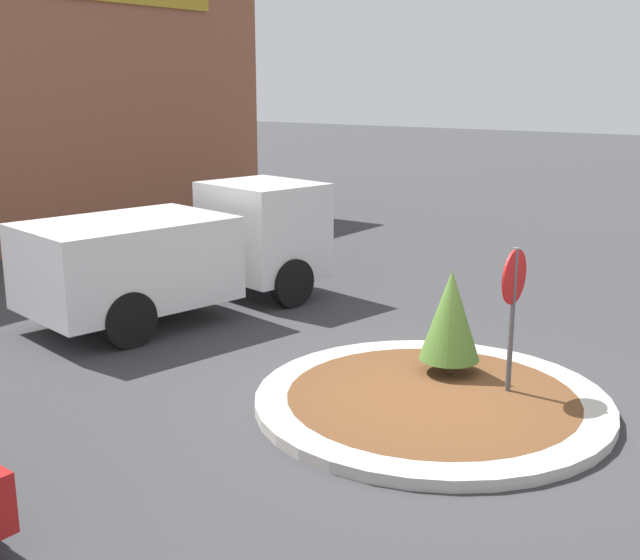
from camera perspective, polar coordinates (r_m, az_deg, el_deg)
ground_plane at (r=10.82m, az=7.94°, el=-8.87°), size 120.00×120.00×0.00m
traffic_island at (r=10.79m, az=7.95°, el=-8.50°), size 4.67×4.67×0.15m
stop_sign at (r=10.72m, az=13.58°, el=-1.14°), size 0.73×0.07×2.10m
island_shrub at (r=11.36m, az=9.27°, el=-2.46°), size 0.85×0.85×1.50m
utility_truck at (r=14.83m, az=-9.60°, el=2.13°), size 5.96×3.16×2.26m
storefront_building at (r=24.21m, az=-21.69°, el=11.90°), size 14.48×6.07×7.45m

